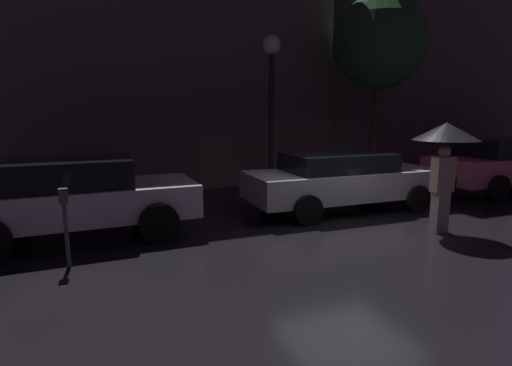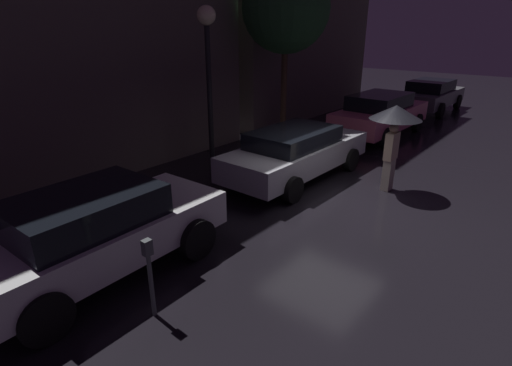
{
  "view_description": "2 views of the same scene",
  "coord_description": "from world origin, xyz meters",
  "px_view_note": "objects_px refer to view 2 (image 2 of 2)",
  "views": [
    {
      "loc": [
        -4.57,
        -6.43,
        2.28
      ],
      "look_at": [
        -1.93,
        0.24,
        0.99
      ],
      "focal_mm": 28.0,
      "sensor_mm": 36.0,
      "label": 1
    },
    {
      "loc": [
        -7.68,
        -4.14,
        3.75
      ],
      "look_at": [
        -2.26,
        0.3,
        0.99
      ],
      "focal_mm": 28.0,
      "sensor_mm": 36.0,
      "label": 2
    }
  ],
  "objects_px": {
    "parked_car_grey": "(431,95)",
    "pedestrian_with_umbrella": "(395,121)",
    "parked_car_white": "(96,231)",
    "parked_car_pink": "(380,114)",
    "street_lamp_near": "(208,51)",
    "parking_meter": "(150,270)",
    "parked_car_silver": "(296,152)"
  },
  "relations": [
    {
      "from": "parked_car_silver",
      "to": "parked_car_white",
      "type": "bearing_deg",
      "value": -178.71
    },
    {
      "from": "pedestrian_with_umbrella",
      "to": "street_lamp_near",
      "type": "distance_m",
      "value": 4.96
    },
    {
      "from": "parked_car_silver",
      "to": "parked_car_grey",
      "type": "distance_m",
      "value": 11.51
    },
    {
      "from": "parked_car_white",
      "to": "street_lamp_near",
      "type": "relative_size",
      "value": 0.99
    },
    {
      "from": "parked_car_grey",
      "to": "parked_car_silver",
      "type": "bearing_deg",
      "value": -178.17
    },
    {
      "from": "parked_car_pink",
      "to": "parked_car_grey",
      "type": "xyz_separation_m",
      "value": [
        5.91,
        0.04,
        -0.04
      ]
    },
    {
      "from": "parked_car_silver",
      "to": "parking_meter",
      "type": "height_order",
      "value": "parked_car_silver"
    },
    {
      "from": "pedestrian_with_umbrella",
      "to": "street_lamp_near",
      "type": "relative_size",
      "value": 0.49
    },
    {
      "from": "pedestrian_with_umbrella",
      "to": "parking_meter",
      "type": "relative_size",
      "value": 1.75
    },
    {
      "from": "parked_car_grey",
      "to": "pedestrian_with_umbrella",
      "type": "bearing_deg",
      "value": -166.56
    },
    {
      "from": "parked_car_pink",
      "to": "street_lamp_near",
      "type": "bearing_deg",
      "value": 162.46
    },
    {
      "from": "parked_car_grey",
      "to": "parking_meter",
      "type": "bearing_deg",
      "value": -173.33
    },
    {
      "from": "parked_car_pink",
      "to": "parked_car_grey",
      "type": "relative_size",
      "value": 1.05
    },
    {
      "from": "parked_car_grey",
      "to": "parking_meter",
      "type": "height_order",
      "value": "parked_car_grey"
    },
    {
      "from": "parked_car_pink",
      "to": "parking_meter",
      "type": "xyz_separation_m",
      "value": [
        -11.36,
        -1.67,
        -0.07
      ]
    },
    {
      "from": "parked_car_grey",
      "to": "parked_car_white",
      "type": "bearing_deg",
      "value": -178.2
    },
    {
      "from": "parking_meter",
      "to": "street_lamp_near",
      "type": "distance_m",
      "value": 6.69
    },
    {
      "from": "parked_car_pink",
      "to": "parking_meter",
      "type": "distance_m",
      "value": 11.48
    },
    {
      "from": "parked_car_white",
      "to": "parked_car_silver",
      "type": "distance_m",
      "value": 5.67
    },
    {
      "from": "parked_car_silver",
      "to": "street_lamp_near",
      "type": "relative_size",
      "value": 1.08
    },
    {
      "from": "street_lamp_near",
      "to": "parked_car_white",
      "type": "bearing_deg",
      "value": -154.17
    },
    {
      "from": "parked_car_white",
      "to": "pedestrian_with_umbrella",
      "type": "bearing_deg",
      "value": -20.06
    },
    {
      "from": "parking_meter",
      "to": "street_lamp_near",
      "type": "height_order",
      "value": "street_lamp_near"
    },
    {
      "from": "parked_car_silver",
      "to": "street_lamp_near",
      "type": "distance_m",
      "value": 3.44
    },
    {
      "from": "parked_car_white",
      "to": "street_lamp_near",
      "type": "height_order",
      "value": "street_lamp_near"
    },
    {
      "from": "parked_car_silver",
      "to": "parked_car_pink",
      "type": "xyz_separation_m",
      "value": [
        5.6,
        0.12,
        0.09
      ]
    },
    {
      "from": "parked_car_white",
      "to": "parked_car_grey",
      "type": "xyz_separation_m",
      "value": [
        17.18,
        0.24,
        -0.01
      ]
    },
    {
      "from": "street_lamp_near",
      "to": "pedestrian_with_umbrella",
      "type": "bearing_deg",
      "value": -70.96
    },
    {
      "from": "parked_car_pink",
      "to": "street_lamp_near",
      "type": "xyz_separation_m",
      "value": [
        -6.42,
        2.15,
        2.35
      ]
    },
    {
      "from": "parked_car_white",
      "to": "pedestrian_with_umbrella",
      "type": "height_order",
      "value": "pedestrian_with_umbrella"
    },
    {
      "from": "parked_car_silver",
      "to": "street_lamp_near",
      "type": "height_order",
      "value": "street_lamp_near"
    },
    {
      "from": "parking_meter",
      "to": "pedestrian_with_umbrella",
      "type": "bearing_deg",
      "value": -5.86
    }
  ]
}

